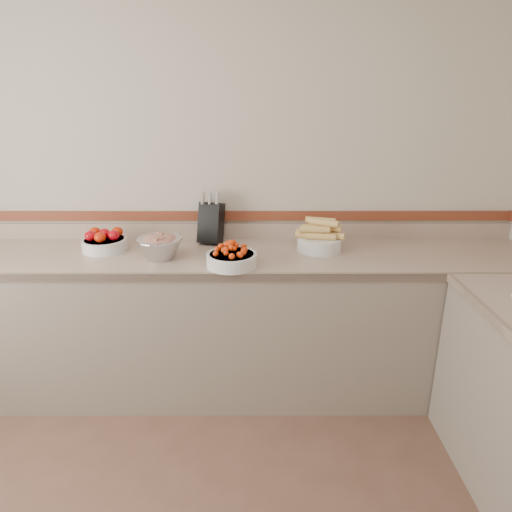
{
  "coord_description": "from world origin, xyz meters",
  "views": [
    {
      "loc": [
        0.34,
        -0.86,
        1.77
      ],
      "look_at": [
        0.35,
        1.35,
        1.0
      ],
      "focal_mm": 32.0,
      "sensor_mm": 36.0,
      "label": 1
    }
  ],
  "objects_px": {
    "knife_block": "(211,222)",
    "tomato_bowl": "(104,242)",
    "cherry_tomato_bowl": "(232,257)",
    "corn_bowl": "(319,239)",
    "rhubarb_bowl": "(160,246)"
  },
  "relations": [
    {
      "from": "knife_block",
      "to": "tomato_bowl",
      "type": "height_order",
      "value": "knife_block"
    },
    {
      "from": "cherry_tomato_bowl",
      "to": "corn_bowl",
      "type": "height_order",
      "value": "corn_bowl"
    },
    {
      "from": "tomato_bowl",
      "to": "rhubarb_bowl",
      "type": "xyz_separation_m",
      "value": [
        0.36,
        -0.15,
        0.02
      ]
    },
    {
      "from": "cherry_tomato_bowl",
      "to": "knife_block",
      "type": "bearing_deg",
      "value": 109.02
    },
    {
      "from": "knife_block",
      "to": "rhubarb_bowl",
      "type": "bearing_deg",
      "value": -131.18
    },
    {
      "from": "knife_block",
      "to": "tomato_bowl",
      "type": "distance_m",
      "value": 0.65
    },
    {
      "from": "tomato_bowl",
      "to": "corn_bowl",
      "type": "distance_m",
      "value": 1.29
    },
    {
      "from": "corn_bowl",
      "to": "cherry_tomato_bowl",
      "type": "bearing_deg",
      "value": -152.01
    },
    {
      "from": "knife_block",
      "to": "cherry_tomato_bowl",
      "type": "relative_size",
      "value": 1.2
    },
    {
      "from": "knife_block",
      "to": "cherry_tomato_bowl",
      "type": "height_order",
      "value": "knife_block"
    },
    {
      "from": "tomato_bowl",
      "to": "corn_bowl",
      "type": "bearing_deg",
      "value": -0.07
    },
    {
      "from": "corn_bowl",
      "to": "rhubarb_bowl",
      "type": "xyz_separation_m",
      "value": [
        -0.92,
        -0.14,
        0.01
      ]
    },
    {
      "from": "rhubarb_bowl",
      "to": "knife_block",
      "type": "bearing_deg",
      "value": 48.82
    },
    {
      "from": "cherry_tomato_bowl",
      "to": "corn_bowl",
      "type": "relative_size",
      "value": 0.94
    },
    {
      "from": "tomato_bowl",
      "to": "corn_bowl",
      "type": "relative_size",
      "value": 0.91
    }
  ]
}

